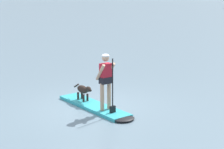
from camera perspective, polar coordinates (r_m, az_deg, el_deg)
name	(u,v)px	position (r m, az deg, el deg)	size (l,w,h in m)	color
ground_plane	(94,108)	(12.78, -2.66, -4.75)	(400.00, 400.00, 0.00)	slate
paddleboard	(98,108)	(12.59, -2.07, -4.78)	(3.40, 1.60, 0.10)	#33B2BF
person_paddler	(106,78)	(11.96, -0.89, -0.49)	(0.67, 0.57, 1.73)	tan
dog	(83,90)	(13.11, -4.11, -2.24)	(0.99, 0.38, 0.54)	#2D231E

